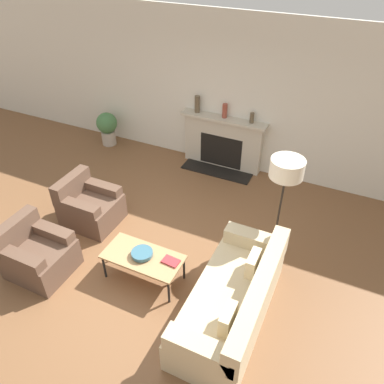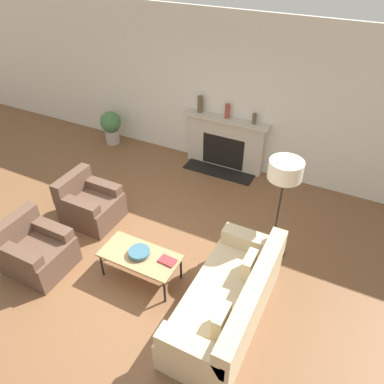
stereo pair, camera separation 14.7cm
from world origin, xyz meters
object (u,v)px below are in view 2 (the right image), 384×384
object	(u,v)px
armchair_far	(90,204)
book	(167,261)
bowl	(139,252)
armchair_near	(36,250)
coffee_table	(140,257)
mantel_vase_center_left	(227,111)
floor_lamp	(284,178)
mantel_vase_center_right	(254,119)
fireplace	(225,143)
couch	(229,302)
potted_plant	(111,125)
mantel_vase_left	(200,104)

from	to	relation	value
armchair_far	book	bearing A→B (deg)	-108.51
armchair_far	bowl	distance (m)	1.58
armchair_near	coffee_table	distance (m)	1.52
mantel_vase_center_left	floor_lamp	bearing A→B (deg)	-50.18
armchair_near	mantel_vase_center_right	world-z (taller)	mantel_vase_center_right
fireplace	armchair_near	bearing A→B (deg)	-109.68
armchair_far	bowl	bearing A→B (deg)	-115.34
couch	armchair_far	distance (m)	2.87
floor_lamp	armchair_near	bearing A→B (deg)	-148.08
armchair_near	mantel_vase_center_right	xyz separation A→B (m)	(1.85, 3.72, 0.84)
potted_plant	coffee_table	bearing A→B (deg)	-47.76
fireplace	book	world-z (taller)	fireplace
coffee_table	book	distance (m)	0.40
mantel_vase_left	couch	bearing A→B (deg)	-58.72
book	floor_lamp	distance (m)	1.88
couch	potted_plant	bearing A→B (deg)	-127.08
armchair_near	coffee_table	size ratio (longest dim) A/B	0.77
book	mantel_vase_left	size ratio (longest dim) A/B	0.74
armchair_near	book	xyz separation A→B (m)	(1.82, 0.56, 0.13)
armchair_near	armchair_far	bearing A→B (deg)	0.00
coffee_table	floor_lamp	distance (m)	2.19
armchair_near	fireplace	bearing A→B (deg)	-19.68
mantel_vase_left	potted_plant	distance (m)	2.18
couch	bowl	size ratio (longest dim) A/B	6.79
armchair_near	mantel_vase_left	bearing A→B (deg)	-11.61
coffee_table	mantel_vase_center_right	distance (m)	3.33
coffee_table	mantel_vase_center_left	distance (m)	3.31
potted_plant	mantel_vase_center_left	bearing A→B (deg)	5.73
armchair_near	coffee_table	bearing A→B (deg)	-70.84
armchair_far	mantel_vase_center_right	distance (m)	3.26
mantel_vase_left	mantel_vase_center_right	world-z (taller)	mantel_vase_left
armchair_far	book	world-z (taller)	armchair_far
mantel_vase_center_right	fireplace	bearing A→B (deg)	-178.36
floor_lamp	mantel_vase_center_right	size ratio (longest dim) A/B	8.20
fireplace	floor_lamp	size ratio (longest dim) A/B	1.05
fireplace	mantel_vase_center_right	bearing A→B (deg)	1.64
fireplace	mantel_vase_center_left	size ratio (longest dim) A/B	6.26
armchair_near	mantel_vase_center_left	world-z (taller)	mantel_vase_center_left
book	potted_plant	distance (m)	4.22
couch	armchair_far	world-z (taller)	couch
floor_lamp	mantel_vase_center_right	distance (m)	2.18
fireplace	couch	world-z (taller)	fireplace
couch	book	distance (m)	0.97
couch	coffee_table	distance (m)	1.34
mantel_vase_left	potted_plant	xyz separation A→B (m)	(-2.02, -0.26, -0.79)
floor_lamp	mantel_vase_left	distance (m)	2.87
coffee_table	mantel_vase_center_right	size ratio (longest dim) A/B	5.59
armchair_far	book	distance (m)	1.93
armchair_near	bowl	size ratio (longest dim) A/B	2.87
armchair_far	potted_plant	xyz separation A→B (m)	(-1.26, 2.28, 0.12)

